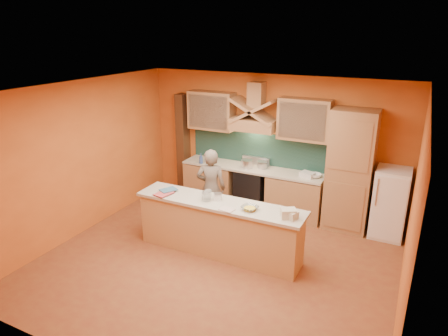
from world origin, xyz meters
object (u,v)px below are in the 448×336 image
at_px(stove, 251,188).
at_px(person, 211,188).
at_px(fridge, 390,203).
at_px(mixing_bowl, 250,208).
at_px(kitchen_scale, 218,197).

xyz_separation_m(stove, person, (-0.40, -1.05, 0.32)).
distance_m(fridge, mixing_bowl, 2.77).
height_order(stove, mixing_bowl, mixing_bowl).
bearing_deg(stove, fridge, 0.00).
bearing_deg(stove, mixing_bowl, -68.50).
bearing_deg(person, fridge, 179.88).
bearing_deg(fridge, kitchen_scale, -144.27).
bearing_deg(kitchen_scale, person, 113.79).
bearing_deg(fridge, mixing_bowl, -134.41).
xyz_separation_m(stove, kitchen_scale, (0.15, -1.84, 0.54)).
height_order(stove, person, person).
relative_size(stove, mixing_bowl, 3.53).
distance_m(person, kitchen_scale, 0.99).
xyz_separation_m(person, kitchen_scale, (0.55, -0.79, 0.22)).
bearing_deg(mixing_bowl, stove, 111.50).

